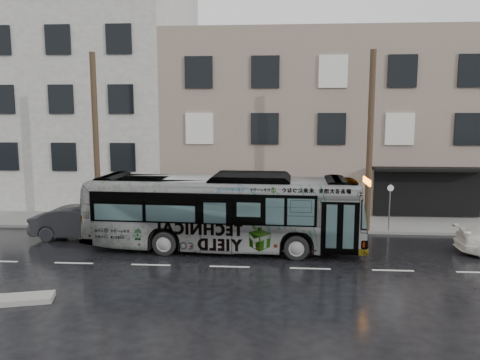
{
  "coord_description": "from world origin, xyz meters",
  "views": [
    {
      "loc": [
        1.69,
        -20.41,
        6.06
      ],
      "look_at": [
        0.06,
        2.5,
        2.79
      ],
      "focal_mm": 35.0,
      "sensor_mm": 36.0,
      "label": 1
    }
  ],
  "objects_px": {
    "sign_post": "(389,207)",
    "utility_pole_rear": "(96,141)",
    "dark_sedan": "(82,223)",
    "utility_pole_front": "(370,142)",
    "bus": "(224,212)"
  },
  "relations": [
    {
      "from": "sign_post",
      "to": "utility_pole_rear",
      "type": "bearing_deg",
      "value": 180.0
    },
    {
      "from": "sign_post",
      "to": "dark_sedan",
      "type": "bearing_deg",
      "value": -172.23
    },
    {
      "from": "utility_pole_front",
      "to": "utility_pole_rear",
      "type": "distance_m",
      "value": 14.0
    },
    {
      "from": "sign_post",
      "to": "bus",
      "type": "height_order",
      "value": "bus"
    },
    {
      "from": "utility_pole_front",
      "to": "utility_pole_rear",
      "type": "height_order",
      "value": "same"
    },
    {
      "from": "sign_post",
      "to": "bus",
      "type": "bearing_deg",
      "value": -157.61
    },
    {
      "from": "utility_pole_front",
      "to": "dark_sedan",
      "type": "height_order",
      "value": "utility_pole_front"
    },
    {
      "from": "utility_pole_front",
      "to": "sign_post",
      "type": "xyz_separation_m",
      "value": [
        1.1,
        0.0,
        -3.3
      ]
    },
    {
      "from": "utility_pole_front",
      "to": "utility_pole_rear",
      "type": "relative_size",
      "value": 1.0
    },
    {
      "from": "utility_pole_front",
      "to": "sign_post",
      "type": "bearing_deg",
      "value": 0.0
    },
    {
      "from": "utility_pole_rear",
      "to": "sign_post",
      "type": "bearing_deg",
      "value": 0.0
    },
    {
      "from": "utility_pole_front",
      "to": "sign_post",
      "type": "distance_m",
      "value": 3.48
    },
    {
      "from": "utility_pole_front",
      "to": "bus",
      "type": "distance_m",
      "value": 8.28
    },
    {
      "from": "utility_pole_rear",
      "to": "bus",
      "type": "distance_m",
      "value": 8.29
    },
    {
      "from": "utility_pole_front",
      "to": "utility_pole_rear",
      "type": "bearing_deg",
      "value": 180.0
    }
  ]
}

